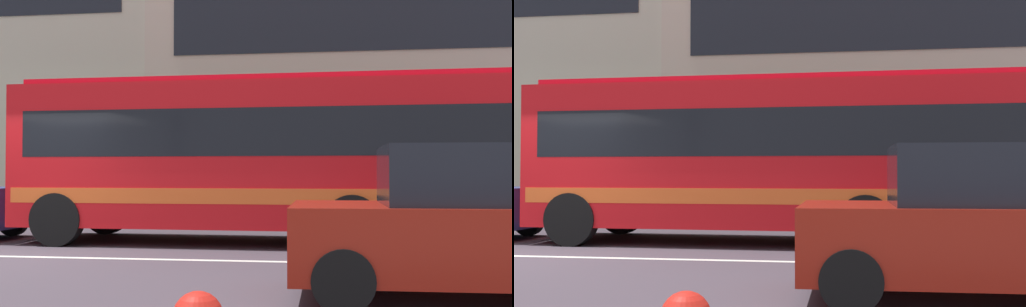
# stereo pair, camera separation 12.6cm
# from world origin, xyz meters

# --- Properties ---
(ground_plane) EXTENTS (160.00, 160.00, 0.00)m
(ground_plane) POSITION_xyz_m (0.00, 0.00, 0.00)
(ground_plane) COLOR #433943
(lane_centre_line) EXTENTS (60.00, 0.16, 0.01)m
(lane_centre_line) POSITION_xyz_m (0.00, 0.00, 0.00)
(lane_centre_line) COLOR silver
(lane_centre_line) RESTS_ON ground_plane
(hedge_row_far) EXTENTS (19.96, 1.10, 0.90)m
(hedge_row_far) POSITION_xyz_m (-0.36, 6.53, 0.45)
(hedge_row_far) COLOR #174F1F
(hedge_row_far) RESTS_ON ground_plane
(apartment_block_right) EXTENTS (24.77, 8.19, 10.77)m
(apartment_block_right) POSITION_xyz_m (11.53, 14.17, 5.38)
(apartment_block_right) COLOR #C2AE98
(apartment_block_right) RESTS_ON ground_plane
(transit_bus) EXTENTS (11.61, 2.91, 3.18)m
(transit_bus) POSITION_xyz_m (5.03, 2.58, 1.75)
(transit_bus) COLOR red
(transit_bus) RESTS_ON ground_plane
(sedan_oncoming) EXTENTS (4.61, 1.99, 1.68)m
(sedan_oncoming) POSITION_xyz_m (7.23, -2.58, 0.80)
(sedan_oncoming) COLOR maroon
(sedan_oncoming) RESTS_ON ground_plane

